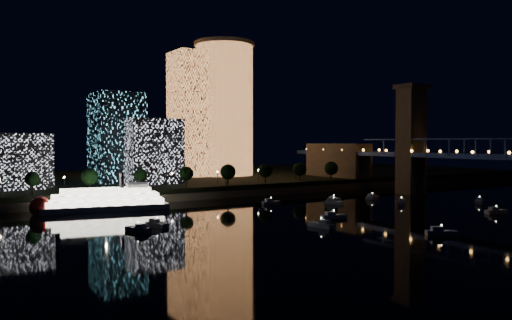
# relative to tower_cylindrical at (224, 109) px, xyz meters

# --- Properties ---
(ground) EXTENTS (520.00, 520.00, 0.00)m
(ground) POSITION_rel_tower_cylindrical_xyz_m (-18.45, -143.05, -42.48)
(ground) COLOR black
(ground) RESTS_ON ground
(far_bank) EXTENTS (420.00, 160.00, 5.00)m
(far_bank) POSITION_rel_tower_cylindrical_xyz_m (-18.45, 16.95, -39.98)
(far_bank) COLOR black
(far_bank) RESTS_ON ground
(seawall) EXTENTS (420.00, 6.00, 3.00)m
(seawall) POSITION_rel_tower_cylindrical_xyz_m (-18.45, -61.05, -40.98)
(seawall) COLOR #6B5E4C
(seawall) RESTS_ON ground
(tower_cylindrical) EXTENTS (34.00, 34.00, 74.72)m
(tower_cylindrical) POSITION_rel_tower_cylindrical_xyz_m (0.00, 0.00, 0.00)
(tower_cylindrical) COLOR #F6944E
(tower_cylindrical) RESTS_ON far_bank
(tower_rectangular) EXTENTS (21.35, 21.35, 67.93)m
(tower_rectangular) POSITION_rel_tower_cylindrical_xyz_m (-18.76, 2.84, -3.52)
(tower_rectangular) COLOR #F6944E
(tower_rectangular) RESTS_ON far_bank
(midrise_blocks) EXTENTS (102.56, 40.66, 41.70)m
(midrise_blocks) POSITION_rel_tower_cylindrical_xyz_m (-85.32, -21.64, -21.06)
(midrise_blocks) COLOR silver
(midrise_blocks) RESTS_ON far_bank
(truss_bridge) EXTENTS (13.00, 266.00, 50.00)m
(truss_bridge) POSITION_rel_tower_cylindrical_xyz_m (46.55, -139.33, -26.24)
(truss_bridge) COLOR navy
(truss_bridge) RESTS_ON ground
(riverboat) EXTENTS (45.83, 17.38, 13.54)m
(riverboat) POSITION_rel_tower_cylindrical_xyz_m (-90.16, -76.01, -39.01)
(riverboat) COLOR silver
(riverboat) RESTS_ON ground
(motorboats) EXTENTS (139.76, 80.31, 2.78)m
(motorboats) POSITION_rel_tower_cylindrical_xyz_m (-18.55, -122.52, -41.67)
(motorboats) COLOR silver
(motorboats) RESTS_ON ground
(esplanade_trees) EXTENTS (166.57, 6.93, 8.97)m
(esplanade_trees) POSITION_rel_tower_cylindrical_xyz_m (-40.03, -55.05, -32.01)
(esplanade_trees) COLOR black
(esplanade_trees) RESTS_ON far_bank
(street_lamps) EXTENTS (132.70, 0.70, 5.65)m
(street_lamps) POSITION_rel_tower_cylindrical_xyz_m (-52.45, -49.05, -33.46)
(street_lamps) COLOR black
(street_lamps) RESTS_ON far_bank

